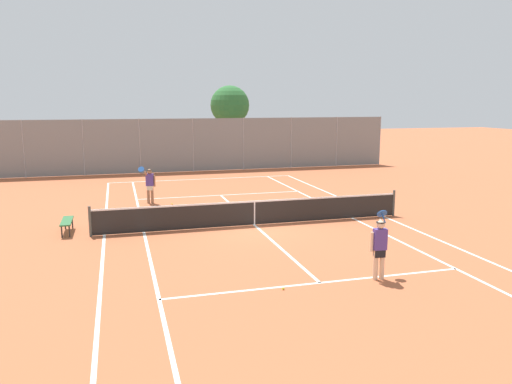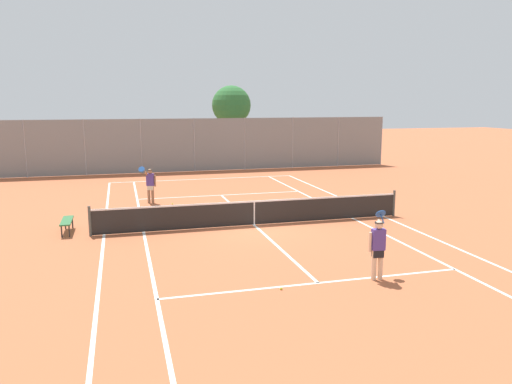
{
  "view_description": "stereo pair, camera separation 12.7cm",
  "coord_description": "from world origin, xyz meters",
  "px_view_note": "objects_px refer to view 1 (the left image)",
  "views": [
    {
      "loc": [
        -4.92,
        -17.83,
        4.65
      ],
      "look_at": [
        0.48,
        1.5,
        1.0
      ],
      "focal_mm": 35.0,
      "sensor_mm": 36.0,
      "label": 1
    },
    {
      "loc": [
        -4.8,
        -17.87,
        4.65
      ],
      "look_at": [
        0.48,
        1.5,
        1.0
      ],
      "focal_mm": 35.0,
      "sensor_mm": 36.0,
      "label": 2
    }
  ],
  "objects_px": {
    "player_far_left": "(150,184)",
    "loose_tennis_ball_0": "(338,201)",
    "tree_behind_left": "(231,106)",
    "loose_tennis_ball_2": "(172,204)",
    "courtside_bench": "(67,222)",
    "tennis_net": "(254,212)",
    "player_near_side": "(380,245)",
    "loose_tennis_ball_1": "(283,288)"
  },
  "relations": [
    {
      "from": "loose_tennis_ball_1",
      "to": "tree_behind_left",
      "type": "bearing_deg",
      "value": 80.03
    },
    {
      "from": "loose_tennis_ball_2",
      "to": "player_far_left",
      "type": "bearing_deg",
      "value": 148.26
    },
    {
      "from": "courtside_bench",
      "to": "player_near_side",
      "type": "bearing_deg",
      "value": -40.88
    },
    {
      "from": "loose_tennis_ball_0",
      "to": "tree_behind_left",
      "type": "bearing_deg",
      "value": 95.47
    },
    {
      "from": "player_near_side",
      "to": "loose_tennis_ball_1",
      "type": "xyz_separation_m",
      "value": [
        -2.68,
        -0.05,
        -0.89
      ]
    },
    {
      "from": "player_far_left",
      "to": "loose_tennis_ball_0",
      "type": "relative_size",
      "value": 26.88
    },
    {
      "from": "loose_tennis_ball_1",
      "to": "player_near_side",
      "type": "bearing_deg",
      "value": 1.1
    },
    {
      "from": "player_far_left",
      "to": "tree_behind_left",
      "type": "bearing_deg",
      "value": 63.26
    },
    {
      "from": "player_far_left",
      "to": "loose_tennis_ball_1",
      "type": "relative_size",
      "value": 26.88
    },
    {
      "from": "tennis_net",
      "to": "player_far_left",
      "type": "height_order",
      "value": "player_far_left"
    },
    {
      "from": "tennis_net",
      "to": "loose_tennis_ball_2",
      "type": "relative_size",
      "value": 181.82
    },
    {
      "from": "loose_tennis_ball_2",
      "to": "courtside_bench",
      "type": "relative_size",
      "value": 0.04
    },
    {
      "from": "player_far_left",
      "to": "courtside_bench",
      "type": "xyz_separation_m",
      "value": [
        -3.23,
        -4.6,
        -0.52
      ]
    },
    {
      "from": "loose_tennis_ball_2",
      "to": "loose_tennis_ball_0",
      "type": "bearing_deg",
      "value": -10.72
    },
    {
      "from": "player_far_left",
      "to": "tree_behind_left",
      "type": "relative_size",
      "value": 0.3
    },
    {
      "from": "player_near_side",
      "to": "loose_tennis_ball_1",
      "type": "relative_size",
      "value": 26.88
    },
    {
      "from": "tennis_net",
      "to": "tree_behind_left",
      "type": "xyz_separation_m",
      "value": [
        3.46,
        19.22,
        3.79
      ]
    },
    {
      "from": "loose_tennis_ball_1",
      "to": "courtside_bench",
      "type": "distance_m",
      "value": 9.28
    },
    {
      "from": "tennis_net",
      "to": "player_near_side",
      "type": "relative_size",
      "value": 6.76
    },
    {
      "from": "player_far_left",
      "to": "courtside_bench",
      "type": "relative_size",
      "value": 1.18
    },
    {
      "from": "player_near_side",
      "to": "loose_tennis_ball_1",
      "type": "bearing_deg",
      "value": -178.9
    },
    {
      "from": "player_near_side",
      "to": "tree_behind_left",
      "type": "bearing_deg",
      "value": 85.87
    },
    {
      "from": "loose_tennis_ball_1",
      "to": "loose_tennis_ball_2",
      "type": "xyz_separation_m",
      "value": [
        -1.54,
        11.33,
        0.0
      ]
    },
    {
      "from": "player_near_side",
      "to": "loose_tennis_ball_0",
      "type": "relative_size",
      "value": 26.88
    },
    {
      "from": "loose_tennis_ball_0",
      "to": "loose_tennis_ball_1",
      "type": "bearing_deg",
      "value": -121.49
    },
    {
      "from": "player_far_left",
      "to": "loose_tennis_ball_1",
      "type": "height_order",
      "value": "player_far_left"
    },
    {
      "from": "player_far_left",
      "to": "tennis_net",
      "type": "bearing_deg",
      "value": -56.28
    },
    {
      "from": "player_near_side",
      "to": "tree_behind_left",
      "type": "height_order",
      "value": "tree_behind_left"
    },
    {
      "from": "tennis_net",
      "to": "courtside_bench",
      "type": "distance_m",
      "value": 6.82
    },
    {
      "from": "loose_tennis_ball_1",
      "to": "loose_tennis_ball_2",
      "type": "bearing_deg",
      "value": 97.76
    },
    {
      "from": "courtside_bench",
      "to": "tree_behind_left",
      "type": "xyz_separation_m",
      "value": [
        10.24,
        18.51,
        3.89
      ]
    },
    {
      "from": "loose_tennis_ball_1",
      "to": "loose_tennis_ball_2",
      "type": "distance_m",
      "value": 11.44
    },
    {
      "from": "player_far_left",
      "to": "loose_tennis_ball_0",
      "type": "distance_m",
      "value": 8.81
    },
    {
      "from": "tennis_net",
      "to": "player_near_side",
      "type": "height_order",
      "value": "player_near_side"
    },
    {
      "from": "player_far_left",
      "to": "courtside_bench",
      "type": "distance_m",
      "value": 5.65
    },
    {
      "from": "loose_tennis_ball_2",
      "to": "tree_behind_left",
      "type": "height_order",
      "value": "tree_behind_left"
    },
    {
      "from": "loose_tennis_ball_0",
      "to": "courtside_bench",
      "type": "relative_size",
      "value": 0.04
    },
    {
      "from": "player_far_left",
      "to": "loose_tennis_ball_1",
      "type": "distance_m",
      "value": 12.19
    },
    {
      "from": "loose_tennis_ball_2",
      "to": "loose_tennis_ball_1",
      "type": "bearing_deg",
      "value": -82.24
    },
    {
      "from": "player_far_left",
      "to": "courtside_bench",
      "type": "bearing_deg",
      "value": -125.1
    },
    {
      "from": "courtside_bench",
      "to": "player_far_left",
      "type": "bearing_deg",
      "value": 54.9
    },
    {
      "from": "tennis_net",
      "to": "loose_tennis_ball_2",
      "type": "xyz_separation_m",
      "value": [
        -2.62,
        4.74,
        -0.48
      ]
    }
  ]
}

